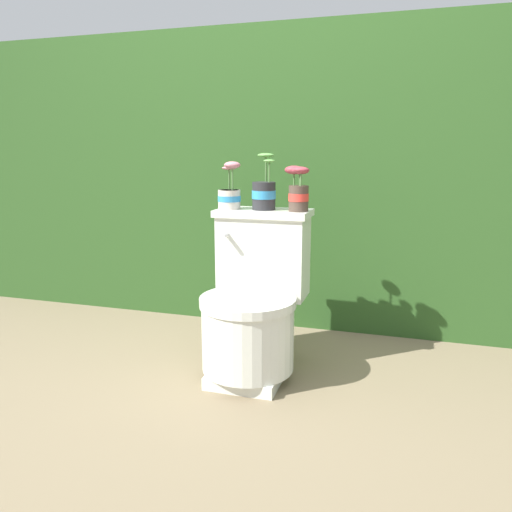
{
  "coord_description": "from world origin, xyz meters",
  "views": [
    {
      "loc": [
        0.71,
        -1.92,
        0.96
      ],
      "look_at": [
        0.1,
        0.09,
        0.52
      ],
      "focal_mm": 35.0,
      "sensor_mm": 36.0,
      "label": 1
    }
  ],
  "objects_px": {
    "toilet": "(254,303)",
    "potted_plant_midleft": "(264,193)",
    "potted_plant_middle": "(298,190)",
    "potted_plant_left": "(230,195)"
  },
  "relations": [
    {
      "from": "toilet",
      "to": "potted_plant_midleft",
      "type": "relative_size",
      "value": 2.85
    },
    {
      "from": "potted_plant_midleft",
      "to": "toilet",
      "type": "bearing_deg",
      "value": -90.8
    },
    {
      "from": "potted_plant_middle",
      "to": "potted_plant_midleft",
      "type": "bearing_deg",
      "value": 173.64
    },
    {
      "from": "toilet",
      "to": "potted_plant_left",
      "type": "bearing_deg",
      "value": 140.96
    },
    {
      "from": "potted_plant_middle",
      "to": "toilet",
      "type": "bearing_deg",
      "value": -141.61
    },
    {
      "from": "potted_plant_midleft",
      "to": "potted_plant_middle",
      "type": "distance_m",
      "value": 0.16
    },
    {
      "from": "potted_plant_left",
      "to": "potted_plant_middle",
      "type": "distance_m",
      "value": 0.31
    },
    {
      "from": "potted_plant_left",
      "to": "potted_plant_midleft",
      "type": "distance_m",
      "value": 0.16
    },
    {
      "from": "toilet",
      "to": "potted_plant_middle",
      "type": "distance_m",
      "value": 0.52
    },
    {
      "from": "toilet",
      "to": "potted_plant_middle",
      "type": "xyz_separation_m",
      "value": [
        0.16,
        0.13,
        0.48
      ]
    }
  ]
}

